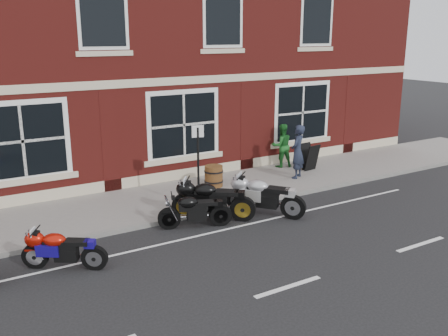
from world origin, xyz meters
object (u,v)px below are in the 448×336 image
(moto_sport_black, at_px, (212,198))
(barrel_planter, at_px, (214,176))
(moto_sport_silver, at_px, (264,195))
(parking_sign, at_px, (198,161))
(pedestrian_left, at_px, (297,152))
(moto_naked_black, at_px, (193,209))
(a_board_sign, at_px, (309,157))
(moto_sport_red, at_px, (63,248))
(pedestrian_right, at_px, (282,146))

(moto_sport_black, xyz_separation_m, barrel_planter, (1.35, 2.25, -0.13))
(moto_sport_black, xyz_separation_m, moto_sport_silver, (1.40, -0.45, -0.01))
(moto_sport_black, distance_m, parking_sign, 1.14)
(pedestrian_left, distance_m, barrel_planter, 3.02)
(moto_sport_black, height_order, moto_naked_black, moto_sport_black)
(moto_sport_black, xyz_separation_m, a_board_sign, (5.28, 2.20, 0.00))
(moto_sport_red, bearing_deg, moto_naked_black, -44.88)
(pedestrian_right, distance_m, a_board_sign, 1.09)
(moto_sport_black, distance_m, moto_sport_silver, 1.47)
(parking_sign, bearing_deg, moto_sport_silver, -24.73)
(a_board_sign, bearing_deg, pedestrian_right, 116.70)
(moto_sport_silver, height_order, pedestrian_right, pedestrian_right)
(moto_sport_black, distance_m, a_board_sign, 5.72)
(moto_naked_black, height_order, pedestrian_right, pedestrian_right)
(pedestrian_right, height_order, barrel_planter, pedestrian_right)
(pedestrian_right, distance_m, barrel_planter, 3.46)
(moto_sport_red, distance_m, barrel_planter, 6.36)
(moto_sport_silver, xyz_separation_m, parking_sign, (-1.42, 1.16, 0.89))
(pedestrian_right, bearing_deg, parking_sign, 39.97)
(moto_sport_red, distance_m, pedestrian_right, 9.72)
(pedestrian_right, xyz_separation_m, a_board_sign, (0.59, -0.86, -0.32))
(moto_sport_silver, distance_m, pedestrian_left, 3.57)
(moto_sport_red, distance_m, moto_sport_black, 4.26)
(moto_sport_red, bearing_deg, barrel_planter, -25.73)
(moto_sport_red, bearing_deg, pedestrian_right, -31.37)
(a_board_sign, xyz_separation_m, parking_sign, (-5.30, -1.49, 0.88))
(moto_sport_black, relative_size, pedestrian_left, 1.02)
(moto_sport_red, relative_size, barrel_planter, 2.36)
(moto_sport_black, xyz_separation_m, moto_naked_black, (-0.70, -0.26, -0.09))
(moto_sport_silver, height_order, pedestrian_left, pedestrian_left)
(a_board_sign, bearing_deg, barrel_planter, 171.57)
(moto_sport_black, height_order, parking_sign, parking_sign)
(moto_sport_red, xyz_separation_m, moto_naked_black, (3.46, 0.65, 0.02))
(pedestrian_right, height_order, parking_sign, parking_sign)
(moto_naked_black, height_order, a_board_sign, a_board_sign)
(pedestrian_left, bearing_deg, moto_naked_black, -11.80)
(moto_naked_black, bearing_deg, moto_sport_silver, -74.06)
(pedestrian_left, xyz_separation_m, a_board_sign, (1.02, 0.56, -0.43))
(moto_naked_black, xyz_separation_m, pedestrian_right, (5.39, 3.32, 0.42))
(parking_sign, bearing_deg, barrel_planter, 62.80)
(pedestrian_right, bearing_deg, moto_naked_black, 45.10)
(pedestrian_right, bearing_deg, pedestrian_left, 86.56)
(pedestrian_right, bearing_deg, barrel_planter, 27.13)
(moto_naked_black, bearing_deg, pedestrian_right, -37.27)
(moto_sport_red, distance_m, a_board_sign, 9.95)
(moto_sport_red, relative_size, pedestrian_left, 0.88)
(parking_sign, bearing_deg, pedestrian_right, 41.07)
(moto_sport_black, relative_size, parking_sign, 0.79)
(pedestrian_left, bearing_deg, barrel_planter, -44.62)
(moto_sport_silver, relative_size, moto_naked_black, 1.03)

